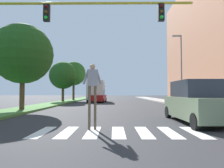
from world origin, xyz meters
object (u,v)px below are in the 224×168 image
street_lamp_right (181,63)px  pedestrian_performer (92,86)px  tree_distant (74,74)px  truck_box_delivery (96,91)px  suv_crossing (197,103)px  tree_mid (23,54)px  traffic_light_gantry (47,28)px  tree_far (63,75)px  sedan_midblock (99,97)px

street_lamp_right → pedestrian_performer: street_lamp_right is taller
tree_distant → truck_box_delivery: 5.99m
tree_distant → suv_crossing: 26.62m
tree_mid → traffic_light_gantry: 6.98m
pedestrian_performer → suv_crossing: 5.12m
tree_mid → street_lamp_right: 15.62m
tree_mid → street_lamp_right: (14.10, 6.72, 0.29)m
tree_distant → traffic_light_gantry: (3.62, -24.45, -0.18)m
street_lamp_right → pedestrian_performer: bearing=-119.6°
tree_mid → truck_box_delivery: tree_mid is taller
pedestrian_performer → suv_crossing: bearing=21.6°
pedestrian_performer → suv_crossing: pedestrian_performer is taller
tree_far → tree_distant: size_ratio=0.88×
suv_crossing → tree_mid: bearing=152.7°
tree_mid → sedan_midblock: tree_mid is taller
street_lamp_right → truck_box_delivery: (-9.84, 8.62, -2.96)m
tree_far → tree_mid: bearing=-88.4°
street_lamp_right → sedan_midblock: street_lamp_right is taller
sedan_midblock → truck_box_delivery: 1.75m
tree_mid → suv_crossing: bearing=-27.3°
street_lamp_right → truck_box_delivery: bearing=138.8°
tree_far → traffic_light_gantry: size_ratio=0.58×
tree_distant → traffic_light_gantry: tree_distant is taller
tree_far → pedestrian_performer: (6.44, -21.11, -2.19)m
tree_far → sedan_midblock: tree_far is taller
tree_mid → tree_far: size_ratio=1.13×
street_lamp_right → tree_far: bearing=154.3°
tree_mid → truck_box_delivery: 16.14m
suv_crossing → truck_box_delivery: (-6.51, 20.91, 0.70)m
street_lamp_right → sedan_midblock: size_ratio=1.63×
street_lamp_right → suv_crossing: street_lamp_right is taller
truck_box_delivery → suv_crossing: bearing=-72.7°
street_lamp_right → sedan_midblock: (-9.41, 7.15, -3.80)m
tree_distant → tree_mid: bearing=-90.5°
sedan_midblock → truck_box_delivery: truck_box_delivery is taller
traffic_light_gantry → tree_mid: bearing=122.7°
traffic_light_gantry → pedestrian_performer: 3.89m
pedestrian_performer → traffic_light_gantry: bearing=145.7°
tree_mid → street_lamp_right: bearing=25.5°
tree_distant → truck_box_delivery: (4.11, -3.23, -2.94)m
traffic_light_gantry → street_lamp_right: 16.29m
tree_far → street_lamp_right: 16.08m
suv_crossing → pedestrian_performer: bearing=-158.4°
tree_far → sedan_midblock: (5.07, 0.19, -3.06)m
suv_crossing → sedan_midblock: bearing=107.4°
tree_far → tree_distant: 4.98m
tree_distant → pedestrian_performer: tree_distant is taller
pedestrian_performer → truck_box_delivery: (-1.80, 22.78, -0.03)m
traffic_light_gantry → street_lamp_right: street_lamp_right is taller
tree_mid → suv_crossing: size_ratio=1.39×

